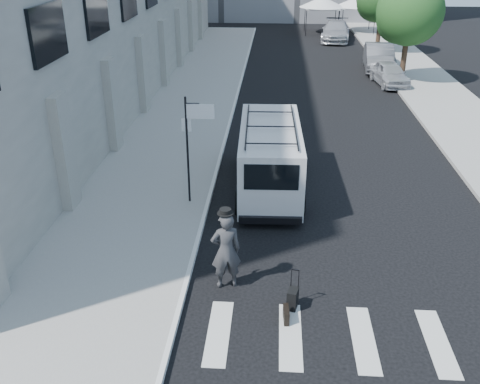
# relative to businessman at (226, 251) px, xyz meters

# --- Properties ---
(ground) EXTENTS (120.00, 120.00, 0.00)m
(ground) POSITION_rel_businessman_xyz_m (0.99, 1.20, -1.03)
(ground) COLOR black
(ground) RESTS_ON ground
(sidewalk_left) EXTENTS (4.50, 48.00, 0.15)m
(sidewalk_left) POSITION_rel_businessman_xyz_m (-3.26, 17.20, -0.96)
(sidewalk_left) COLOR gray
(sidewalk_left) RESTS_ON ground
(sidewalk_right) EXTENTS (4.00, 56.00, 0.15)m
(sidewalk_right) POSITION_rel_businessman_xyz_m (9.99, 21.20, -0.96)
(sidewalk_right) COLOR gray
(sidewalk_right) RESTS_ON ground
(sign_pole) EXTENTS (1.03, 0.07, 3.50)m
(sign_pole) POSITION_rel_businessman_xyz_m (-1.37, 4.40, 1.62)
(sign_pole) COLOR black
(sign_pole) RESTS_ON sidewalk_left
(tree_near) EXTENTS (3.80, 3.83, 6.03)m
(tree_near) POSITION_rel_businessman_xyz_m (8.49, 21.35, 2.94)
(tree_near) COLOR black
(tree_near) RESTS_ON ground
(tent_left) EXTENTS (4.00, 4.00, 3.20)m
(tent_left) POSITION_rel_businessman_xyz_m (4.99, 39.20, 1.68)
(tent_left) COLOR black
(tent_left) RESTS_ON ground
(tent_right) EXTENTS (4.00, 4.00, 3.20)m
(tent_right) POSITION_rel_businessman_xyz_m (8.19, 39.70, 1.68)
(tent_right) COLOR black
(tent_right) RESTS_ON ground
(businessman) EXTENTS (0.86, 0.68, 2.06)m
(businessman) POSITION_rel_businessman_xyz_m (0.00, 0.00, 0.00)
(businessman) COLOR #363538
(businessman) RESTS_ON ground
(briefcase) EXTENTS (0.15, 0.45, 0.34)m
(briefcase) POSITION_rel_businessman_xyz_m (1.50, -1.29, -0.86)
(briefcase) COLOR black
(briefcase) RESTS_ON ground
(suitcase) EXTENTS (0.30, 0.40, 0.99)m
(suitcase) POSITION_rel_businessman_xyz_m (1.65, -0.80, -0.77)
(suitcase) COLOR black
(suitcase) RESTS_ON ground
(cargo_van) EXTENTS (2.31, 6.17, 2.30)m
(cargo_van) POSITION_rel_businessman_xyz_m (0.97, 5.91, 0.16)
(cargo_van) COLOR silver
(cargo_van) RESTS_ON ground
(parked_car_a) EXTENTS (2.09, 4.12, 1.34)m
(parked_car_a) POSITION_rel_businessman_xyz_m (7.79, 20.82, -0.36)
(parked_car_a) COLOR #B1B3B9
(parked_car_a) RESTS_ON ground
(parked_car_b) EXTENTS (2.21, 5.22, 1.67)m
(parked_car_b) POSITION_rel_businessman_xyz_m (7.79, 24.68, -0.19)
(parked_car_b) COLOR #57595F
(parked_car_b) RESTS_ON ground
(parked_car_c) EXTENTS (2.93, 5.77, 1.60)m
(parked_car_c) POSITION_rel_businessman_xyz_m (5.99, 35.58, -0.23)
(parked_car_c) COLOR #A9ABB2
(parked_car_c) RESTS_ON ground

